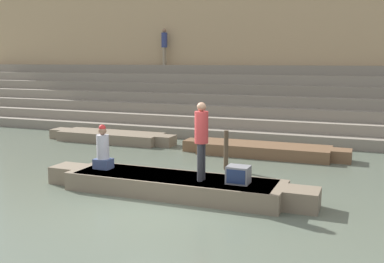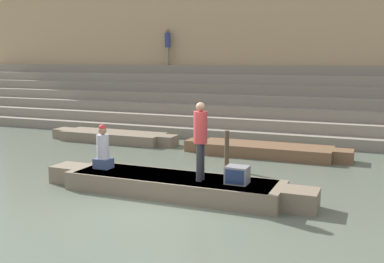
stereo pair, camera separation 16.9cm
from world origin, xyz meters
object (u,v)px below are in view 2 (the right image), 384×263
at_px(mooring_post, 227,150).
at_px(person_on_steps, 168,44).
at_px(moored_boat_distant, 265,150).
at_px(moored_boat_shore, 113,136).
at_px(person_standing, 200,135).
at_px(rowboat_main, 173,184).
at_px(person_rowing, 103,150).
at_px(tv_set, 237,175).

distance_m(mooring_post, person_on_steps, 10.60).
bearing_deg(moored_boat_distant, moored_boat_shore, 177.91).
bearing_deg(person_standing, rowboat_main, 159.99).
height_order(person_rowing, mooring_post, person_rowing).
xyz_separation_m(rowboat_main, person_standing, (0.74, -0.10, 1.25)).
relative_size(person_standing, tv_set, 3.57).
height_order(moored_boat_distant, person_on_steps, person_on_steps).
relative_size(tv_set, moored_boat_distant, 0.09).
xyz_separation_m(tv_set, mooring_post, (-1.17, 2.87, -0.06)).
bearing_deg(tv_set, person_rowing, 176.92).
bearing_deg(rowboat_main, moored_boat_shore, 129.96).
bearing_deg(moored_boat_distant, person_standing, -91.63).
relative_size(person_standing, moored_boat_shore, 0.34).
relative_size(person_standing, mooring_post, 1.56).
distance_m(tv_set, mooring_post, 3.10).
bearing_deg(person_standing, tv_set, -7.98).
bearing_deg(mooring_post, person_rowing, -130.87).
relative_size(person_rowing, mooring_post, 0.98).
xyz_separation_m(person_standing, tv_set, (0.86, 0.07, -0.85)).
xyz_separation_m(person_standing, person_rowing, (-2.72, 0.16, -0.58)).
bearing_deg(moored_boat_shore, moored_boat_distant, -7.80).
xyz_separation_m(tv_set, moored_boat_shore, (-6.73, 5.55, -0.43)).
height_order(tv_set, person_on_steps, person_on_steps).
height_order(tv_set, moored_boat_distant, tv_set).
xyz_separation_m(person_standing, moored_boat_distant, (0.29, 5.23, -1.28)).
bearing_deg(moored_boat_shore, person_standing, -47.87).
height_order(rowboat_main, mooring_post, mooring_post).
height_order(moored_boat_shore, person_on_steps, person_on_steps).
distance_m(person_rowing, mooring_post, 3.68).
bearing_deg(tv_set, moored_boat_distant, 94.64).
bearing_deg(rowboat_main, person_standing, -10.66).
xyz_separation_m(moored_boat_shore, person_on_steps, (-0.22, 5.52, 3.78)).
relative_size(person_standing, moored_boat_distant, 0.32).
height_order(person_standing, tv_set, person_standing).
bearing_deg(mooring_post, tv_set, -67.75).
bearing_deg(moored_boat_distant, person_rowing, -119.12).
height_order(person_rowing, person_on_steps, person_on_steps).
bearing_deg(moored_boat_shore, mooring_post, -29.95).
bearing_deg(rowboat_main, mooring_post, 78.45).
height_order(tv_set, mooring_post, mooring_post).
height_order(person_standing, moored_boat_distant, person_standing).
xyz_separation_m(person_rowing, person_on_steps, (-3.38, 10.98, 3.08)).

